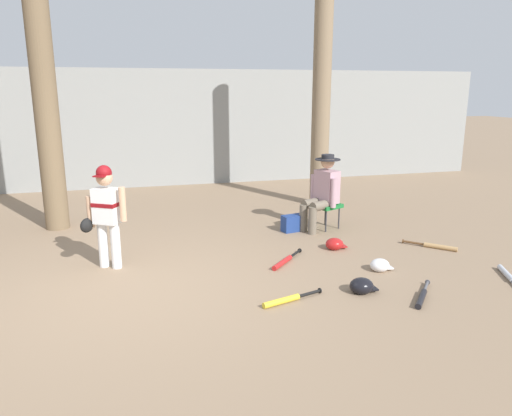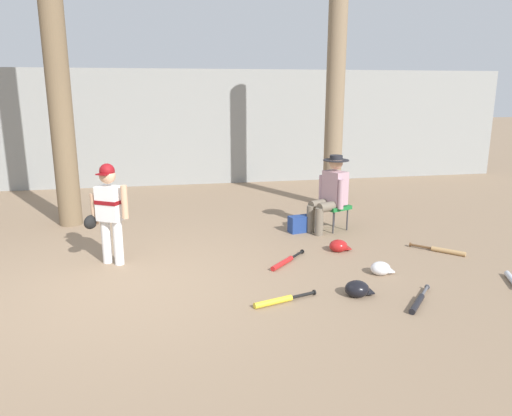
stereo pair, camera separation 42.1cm
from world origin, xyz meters
TOP-DOWN VIEW (x-y plane):
  - ground_plane at (0.00, 0.00)m, footprint 60.00×60.00m
  - concrete_back_wall at (0.00, 6.28)m, footprint 18.00×0.36m
  - tree_near_player at (-1.08, 2.99)m, footprint 0.57×0.57m
  - tree_behind_spectator at (3.65, 3.42)m, footprint 0.49×0.49m
  - young_ballplayer at (-0.23, 0.91)m, footprint 0.61×0.37m
  - folding_stool at (3.12, 1.83)m, footprint 0.52×0.52m
  - seated_spectator at (3.03, 1.79)m, footprint 0.67×0.55m
  - handbag_beside_stool at (2.54, 1.81)m, footprint 0.37×0.25m
  - bat_wood_tan at (4.22, 0.46)m, footprint 0.57×0.59m
  - bat_red_barrel at (1.95, 0.44)m, footprint 0.60×0.62m
  - bat_black_composite at (3.02, -0.99)m, footprint 0.53×0.59m
  - bat_yellow_trainer at (1.59, -0.68)m, footprint 0.73×0.27m
  - batting_helmet_red at (2.82, 0.81)m, footprint 0.30×0.23m
  - batting_helmet_black at (2.48, -0.65)m, footprint 0.32×0.24m
  - batting_helmet_white at (3.01, -0.11)m, footprint 0.29×0.22m

SIDE VIEW (x-z plane):
  - ground_plane at x=0.00m, z-range 0.00..0.00m
  - bat_wood_tan at x=4.22m, z-range 0.00..0.07m
  - bat_black_composite at x=3.02m, z-range 0.00..0.07m
  - bat_red_barrel at x=1.95m, z-range 0.00..0.07m
  - bat_yellow_trainer at x=1.59m, z-range 0.00..0.07m
  - batting_helmet_white at x=3.01m, z-range -0.01..0.15m
  - batting_helmet_red at x=2.82m, z-range -0.01..0.16m
  - batting_helmet_black at x=2.48m, z-range -0.01..0.17m
  - handbag_beside_stool at x=2.54m, z-range 0.00..0.26m
  - folding_stool at x=3.12m, z-range 0.16..0.57m
  - seated_spectator at x=3.03m, z-range 0.04..1.24m
  - young_ballplayer at x=-0.23m, z-range 0.09..1.40m
  - concrete_back_wall at x=0.00m, z-range 0.00..2.65m
  - tree_behind_spectator at x=3.65m, z-range -0.24..4.30m
  - tree_near_player at x=-1.08m, z-range -0.30..5.66m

